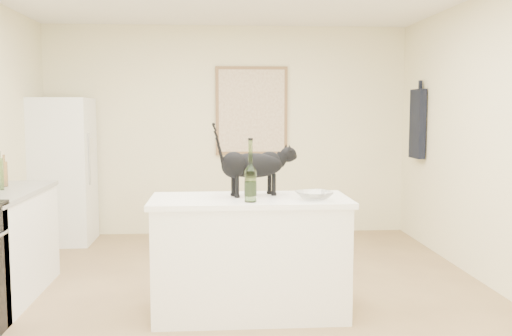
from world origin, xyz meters
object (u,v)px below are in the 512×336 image
object	(u,v)px
fridge	(62,171)
black_cat	(252,169)
wine_bottle	(250,174)
glass_bowl	(314,196)

from	to	relation	value
fridge	black_cat	size ratio (longest dim) A/B	2.82
black_cat	wine_bottle	size ratio (longest dim) A/B	1.49
wine_bottle	glass_bowl	xyz separation A→B (m)	(0.47, 0.05, -0.17)
wine_bottle	black_cat	bearing A→B (deg)	83.65
fridge	black_cat	xyz separation A→B (m)	(2.07, -2.46, 0.26)
black_cat	glass_bowl	distance (m)	0.53
wine_bottle	glass_bowl	distance (m)	0.50
fridge	wine_bottle	xyz separation A→B (m)	(2.04, -2.75, 0.25)
black_cat	glass_bowl	xyz separation A→B (m)	(0.44, -0.24, -0.18)
wine_bottle	glass_bowl	world-z (taller)	wine_bottle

